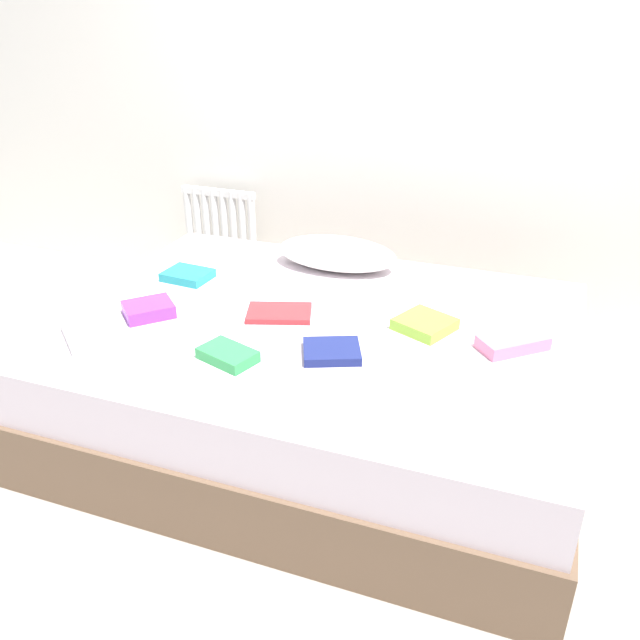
{
  "coord_description": "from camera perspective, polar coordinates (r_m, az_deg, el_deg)",
  "views": [
    {
      "loc": [
        0.78,
        -2.09,
        1.64
      ],
      "look_at": [
        0.0,
        0.05,
        0.48
      ],
      "focal_mm": 36.61,
      "sensor_mm": 36.0,
      "label": 1
    }
  ],
  "objects": [
    {
      "name": "radiator",
      "position": [
        3.98,
        -8.7,
        7.92
      ],
      "size": [
        0.47,
        0.04,
        0.48
      ],
      "color": "white",
      "rests_on": "ground"
    },
    {
      "name": "textbook_red",
      "position": [
        2.55,
        -3.58,
        0.61
      ],
      "size": [
        0.29,
        0.23,
        0.02
      ],
      "primitive_type": "cube",
      "rotation": [
        0.0,
        0.0,
        0.32
      ],
      "color": "red",
      "rests_on": "bed"
    },
    {
      "name": "textbook_pink",
      "position": [
        2.41,
        16.5,
        -1.91
      ],
      "size": [
        0.26,
        0.25,
        0.05
      ],
      "primitive_type": "cube",
      "rotation": [
        0.0,
        0.0,
        0.71
      ],
      "color": "pink",
      "rests_on": "bed"
    },
    {
      "name": "pillow",
      "position": [
        2.98,
        1.49,
        5.85
      ],
      "size": [
        0.55,
        0.29,
        0.14
      ],
      "primitive_type": "ellipsoid",
      "color": "white",
      "rests_on": "bed"
    },
    {
      "name": "ground_plane",
      "position": [
        2.77,
        -0.36,
        -9.32
      ],
      "size": [
        8.0,
        8.0,
        0.0
      ],
      "primitive_type": "plane",
      "color": "#9E998E"
    },
    {
      "name": "back_wall",
      "position": [
        3.54,
        7.88,
        22.83
      ],
      "size": [
        6.0,
        0.1,
        2.8
      ],
      "primitive_type": "cube",
      "color": "silver",
      "rests_on": "ground"
    },
    {
      "name": "textbook_teal",
      "position": [
        2.93,
        -11.5,
        3.86
      ],
      "size": [
        0.21,
        0.17,
        0.04
      ],
      "primitive_type": "cube",
      "rotation": [
        0.0,
        0.0,
        -0.08
      ],
      "color": "teal",
      "rests_on": "bed"
    },
    {
      "name": "textbook_purple",
      "position": [
        2.63,
        -14.76,
        0.9
      ],
      "size": [
        0.23,
        0.24,
        0.05
      ],
      "primitive_type": "cube",
      "rotation": [
        0.0,
        0.0,
        0.81
      ],
      "color": "purple",
      "rests_on": "bed"
    },
    {
      "name": "textbook_navy",
      "position": [
        2.27,
        1.03,
        -2.75
      ],
      "size": [
        0.25,
        0.23,
        0.03
      ],
      "primitive_type": "cube",
      "rotation": [
        0.0,
        0.0,
        0.4
      ],
      "color": "navy",
      "rests_on": "bed"
    },
    {
      "name": "textbook_lime",
      "position": [
        2.47,
        9.14,
        -0.36
      ],
      "size": [
        0.25,
        0.25,
        0.04
      ],
      "primitive_type": "cube",
      "rotation": [
        0.0,
        0.0,
        -0.43
      ],
      "color": "#8CC638",
      "rests_on": "bed"
    },
    {
      "name": "bed",
      "position": [
        2.63,
        -0.38,
        -4.98
      ],
      "size": [
        2.0,
        1.5,
        0.5
      ],
      "color": "brown",
      "rests_on": "ground"
    },
    {
      "name": "textbook_green",
      "position": [
        2.26,
        -8.07,
        -3.05
      ],
      "size": [
        0.22,
        0.18,
        0.04
      ],
      "primitive_type": "cube",
      "rotation": [
        0.0,
        0.0,
        -0.32
      ],
      "color": "green",
      "rests_on": "bed"
    },
    {
      "name": "textbook_white",
      "position": [
        2.52,
        -19.94,
        -1.22
      ],
      "size": [
        0.25,
        0.24,
        0.04
      ],
      "primitive_type": "cube",
      "rotation": [
        0.0,
        0.0,
        -0.72
      ],
      "color": "white",
      "rests_on": "bed"
    }
  ]
}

